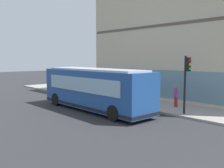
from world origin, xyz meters
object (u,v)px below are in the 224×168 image
pedestrian_near_building_entrance (86,84)px  pedestrian_walking_along_curb (93,84)px  city_bus_nearside (94,89)px  traffic_light_near_corner (187,74)px  fire_hydrant (122,98)px  pedestrian_by_light_pole (97,84)px  pedestrian_near_hydrant (176,95)px

pedestrian_near_building_entrance → pedestrian_walking_along_curb: (0.28, -0.84, 0.02)m
city_bus_nearside → pedestrian_near_building_entrance: bearing=58.3°
city_bus_nearside → pedestrian_near_building_entrance: (4.01, 6.48, -0.38)m
traffic_light_near_corner → fire_hydrant: (-0.05, 5.94, -2.30)m
fire_hydrant → pedestrian_by_light_pole: 6.75m
traffic_light_near_corner → pedestrian_near_building_entrance: 12.23m
fire_hydrant → pedestrian_by_light_pole: (2.38, 6.29, 0.60)m
pedestrian_near_building_entrance → pedestrian_walking_along_curb: 0.88m
city_bus_nearside → pedestrian_near_building_entrance: 7.63m
pedestrian_near_hydrant → fire_hydrant: bearing=112.1°
pedestrian_by_light_pole → pedestrian_near_hydrant: bearing=-93.9°
pedestrian_near_hydrant → city_bus_nearside: bearing=141.9°
fire_hydrant → pedestrian_near_hydrant: bearing=-67.9°
traffic_light_near_corner → pedestrian_by_light_pole: traffic_light_near_corner is taller
pedestrian_near_building_entrance → pedestrian_walking_along_curb: pedestrian_walking_along_curb is taller
fire_hydrant → pedestrian_near_hydrant: 4.47m
traffic_light_near_corner → city_bus_nearside: bearing=119.7°
city_bus_nearside → traffic_light_near_corner: traffic_light_near_corner is taller
fire_hydrant → pedestrian_near_hydrant: pedestrian_near_hydrant is taller
pedestrian_walking_along_curb → pedestrian_by_light_pole: pedestrian_walking_along_curb is taller
pedestrian_near_building_entrance → pedestrian_near_hydrant: pedestrian_near_building_entrance is taller
pedestrian_walking_along_curb → pedestrian_near_hydrant: (0.53, -9.42, -0.13)m
fire_hydrant → pedestrian_near_building_entrance: 6.25m
pedestrian_by_light_pole → pedestrian_near_hydrant: (-0.71, -10.39, -0.05)m
pedestrian_near_hydrant → pedestrian_by_light_pole: bearing=86.1°
fire_hydrant → pedestrian_near_building_entrance: bearing=82.1°
pedestrian_by_light_pole → pedestrian_near_hydrant: pedestrian_by_light_pole is taller
traffic_light_near_corner → pedestrian_near_building_entrance: size_ratio=2.15×
traffic_light_near_corner → pedestrian_near_building_entrance: bearing=86.2°
city_bus_nearside → pedestrian_walking_along_curb: size_ratio=5.59×
traffic_light_near_corner → pedestrian_near_hydrant: size_ratio=2.38×
fire_hydrant → pedestrian_walking_along_curb: (1.13, 5.32, 0.68)m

